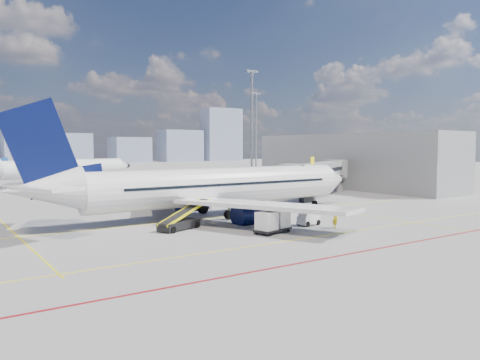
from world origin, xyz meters
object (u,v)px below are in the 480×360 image
object	(u,v)px
second_aircraft	(58,169)
belt_loader	(180,222)
ramp_worker	(335,218)
main_aircraft	(209,187)
cargo_dolly	(273,221)
baggage_tug	(308,218)

from	to	relation	value
second_aircraft	belt_loader	world-z (taller)	second_aircraft
ramp_worker	main_aircraft	bearing A→B (deg)	44.34
cargo_dolly	baggage_tug	bearing A→B (deg)	-0.99
baggage_tug	second_aircraft	bearing A→B (deg)	90.55
cargo_dolly	ramp_worker	world-z (taller)	cargo_dolly
second_aircraft	baggage_tug	xyz separation A→B (m)	(7.72, -65.49, -2.52)
baggage_tug	cargo_dolly	distance (m)	5.40
main_aircraft	baggage_tug	distance (m)	11.54
second_aircraft	ramp_worker	distance (m)	68.67
baggage_tug	cargo_dolly	world-z (taller)	cargo_dolly
cargo_dolly	ramp_worker	size ratio (longest dim) A/B	2.03
second_aircraft	cargo_dolly	xyz separation A→B (m)	(2.47, -66.72, -2.15)
main_aircraft	baggage_tug	size ratio (longest dim) A/B	18.70
main_aircraft	belt_loader	distance (m)	8.41
second_aircraft	baggage_tug	size ratio (longest dim) A/B	15.81
second_aircraft	ramp_worker	xyz separation A→B (m)	(8.78, -68.07, -2.28)
belt_loader	ramp_worker	world-z (taller)	belt_loader
cargo_dolly	belt_loader	size ratio (longest dim) A/B	0.62
main_aircraft	ramp_worker	bearing A→B (deg)	-65.42
second_aircraft	cargo_dolly	distance (m)	66.80
main_aircraft	baggage_tug	world-z (taller)	main_aircraft
cargo_dolly	main_aircraft	bearing A→B (deg)	74.64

